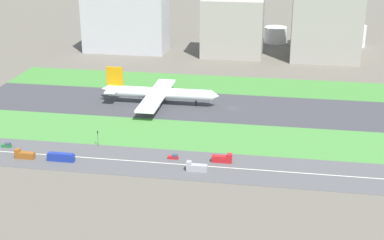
{
  "coord_description": "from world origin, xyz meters",
  "views": [
    {
      "loc": [
        24.98,
        -279.71,
        100.06
      ],
      "look_at": [
        -15.65,
        -36.5,
        6.0
      ],
      "focal_mm": 52.35,
      "sensor_mm": 36.0,
      "label": 1
    }
  ],
  "objects": [
    {
      "name": "car_2",
      "position": [
        -18.29,
        -68.0,
        0.92
      ],
      "size": [
        4.4,
        1.8,
        2.0
      ],
      "color": "#B2191E",
      "rests_on": "highway"
    },
    {
      "name": "highway",
      "position": [
        0.0,
        -73.0,
        0.05
      ],
      "size": [
        280.0,
        28.0,
        0.1
      ],
      "primitive_type": "cube",
      "color": "#4C4C4F",
      "rests_on": "ground_plane"
    },
    {
      "name": "airliner",
      "position": [
        -40.8,
        0.0,
        6.23
      ],
      "size": [
        65.0,
        56.0,
        19.7
      ],
      "color": "white",
      "rests_on": "runway"
    },
    {
      "name": "grass_median_south",
      "position": [
        0.0,
        -41.0,
        0.05
      ],
      "size": [
        280.0,
        36.0,
        0.1
      ],
      "primitive_type": "cube",
      "color": "#427F38",
      "rests_on": "ground_plane"
    },
    {
      "name": "truck_0",
      "position": [
        2.57,
        -68.0,
        1.67
      ],
      "size": [
        8.4,
        2.5,
        4.0
      ],
      "color": "#B2191E",
      "rests_on": "highway"
    },
    {
      "name": "car_0",
      "position": [
        -94.02,
        -68.0,
        0.92
      ],
      "size": [
        4.4,
        1.8,
        2.0
      ],
      "color": "#19662D",
      "rests_on": "highway"
    },
    {
      "name": "traffic_light",
      "position": [
        -54.27,
        -60.01,
        4.29
      ],
      "size": [
        0.36,
        0.5,
        7.2
      ],
      "color": "#4C4C51",
      "rests_on": "highway"
    },
    {
      "name": "truck_1",
      "position": [
        -7.02,
        -78.0,
        1.67
      ],
      "size": [
        8.4,
        2.5,
        4.0
      ],
      "rotation": [
        0.0,
        0.0,
        3.14
      ],
      "color": "#99999E",
      "rests_on": "highway"
    },
    {
      "name": "ground_plane",
      "position": [
        0.0,
        0.0,
        0.0
      ],
      "size": [
        800.0,
        800.0,
        0.0
      ],
      "primitive_type": "plane",
      "color": "#5B564C"
    },
    {
      "name": "highway_centerline",
      "position": [
        0.0,
        -73.0,
        0.11
      ],
      "size": [
        266.0,
        0.5,
        0.01
      ],
      "primitive_type": "cube",
      "color": "silver",
      "rests_on": "highway"
    },
    {
      "name": "grass_median_north",
      "position": [
        0.0,
        41.0,
        0.05
      ],
      "size": [
        280.0,
        36.0,
        0.1
      ],
      "primitive_type": "cube",
      "color": "#3D7A33",
      "rests_on": "ground_plane"
    },
    {
      "name": "fuel_tank_west",
      "position": [
        18.12,
        159.0,
        6.16
      ],
      "size": [
        17.4,
        17.4,
        12.31
      ],
      "primitive_type": "cylinder",
      "color": "silver",
      "rests_on": "ground_plane"
    },
    {
      "name": "truck_2",
      "position": [
        -80.95,
        -78.0,
        1.67
      ],
      "size": [
        8.4,
        2.5,
        4.0
      ],
      "rotation": [
        0.0,
        0.0,
        3.14
      ],
      "color": "brown",
      "rests_on": "highway"
    },
    {
      "name": "office_tower",
      "position": [
        53.03,
        114.0,
        27.78
      ],
      "size": [
        46.59,
        35.67,
        55.56
      ],
      "primitive_type": "cube",
      "color": "#9E998E",
      "rests_on": "ground_plane"
    },
    {
      "name": "terminal_building",
      "position": [
        -90.0,
        114.0,
        20.84
      ],
      "size": [
        59.56,
        26.85,
        41.68
      ],
      "primitive_type": "cube",
      "color": "#B2B2B7",
      "rests_on": "ground_plane"
    },
    {
      "name": "bus_0",
      "position": [
        -64.56,
        -78.0,
        1.82
      ],
      "size": [
        11.6,
        2.5,
        3.5
      ],
      "rotation": [
        0.0,
        0.0,
        3.14
      ],
      "color": "navy",
      "rests_on": "highway"
    },
    {
      "name": "fuel_tank_centre",
      "position": [
        42.19,
        159.0,
        6.26
      ],
      "size": [
        20.12,
        20.12,
        12.53
      ],
      "primitive_type": "cylinder",
      "color": "silver",
      "rests_on": "ground_plane"
    },
    {
      "name": "fuel_tank_east",
      "position": [
        73.72,
        159.0,
        7.81
      ],
      "size": [
        25.75,
        25.75,
        15.62
      ],
      "primitive_type": "cylinder",
      "color": "silver",
      "rests_on": "ground_plane"
    },
    {
      "name": "runway",
      "position": [
        0.0,
        0.0,
        0.05
      ],
      "size": [
        280.0,
        46.0,
        0.1
      ],
      "primitive_type": "cube",
      "color": "#38383D",
      "rests_on": "ground_plane"
    },
    {
      "name": "hangar_building",
      "position": [
        -11.44,
        114.0,
        20.21
      ],
      "size": [
        42.84,
        31.0,
        40.42
      ],
      "primitive_type": "cube",
      "color": "#9E998E",
      "rests_on": "ground_plane"
    }
  ]
}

